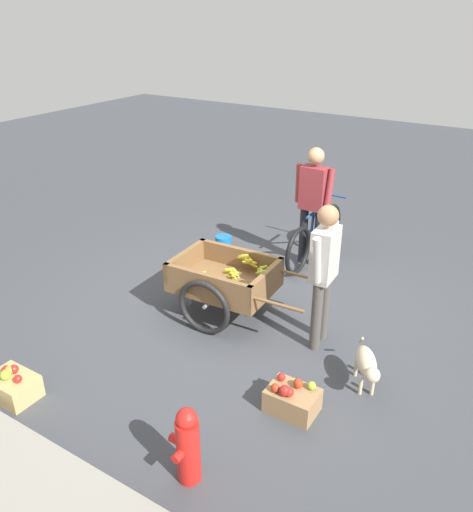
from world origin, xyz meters
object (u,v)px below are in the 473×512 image
bicycle (315,236)px  apple_crate (292,399)px  plastic_bucket (223,244)px  fire_hydrant (188,445)px  vendor_person (324,265)px  dog (367,364)px  mixed_fruit_crate (13,385)px  cyclist_person (313,197)px  fruit_cart (225,281)px

bicycle → apple_crate: 3.09m
plastic_bucket → apple_crate: (-2.30, 2.40, -0.00)m
fire_hydrant → vendor_person: bearing=-92.9°
fire_hydrant → apple_crate: bearing=-107.3°
dog → plastic_bucket: bearing=-32.8°
mixed_fruit_crate → cyclist_person: bearing=-106.2°
apple_crate → mixed_fruit_crate: apple_crate is taller
cyclist_person → dog: (-1.54, 2.10, -0.71)m
mixed_fruit_crate → fire_hydrant: bearing=-176.6°
plastic_bucket → fruit_cart: bearing=124.2°
cyclist_person → mixed_fruit_crate: (1.14, 3.92, -0.85)m
bicycle → dog: bearing=124.3°
bicycle → cyclist_person: size_ratio=1.02×
plastic_bucket → dog: bearing=147.2°
fruit_cart → vendor_person: bearing=-177.2°
fruit_cart → bicycle: 1.89m
bicycle → dog: size_ratio=2.75×
fruit_cart → dog: size_ratio=2.79×
vendor_person → cyclist_person: (0.87, -1.66, 0.06)m
bicycle → dog: bicycle is taller
apple_crate → mixed_fruit_crate: 2.53m
bicycle → fire_hydrant: size_ratio=2.48×
fruit_cart → fire_hydrant: (-1.03, 2.09, -0.10)m
vendor_person → apple_crate: 1.36m
bicycle → vendor_person: bearing=115.6°
dog → mixed_fruit_crate: dog is taller
bicycle → fire_hydrant: bearing=100.9°
vendor_person → mixed_fruit_crate: 3.13m
bicycle → dog: 2.73m
cyclist_person → plastic_bucket: cyclist_person is taller
vendor_person → apple_crate: vendor_person is taller
fruit_cart → plastic_bucket: bearing=-55.8°
vendor_person → fruit_cart: bearing=2.8°
bicycle → mixed_fruit_crate: bearing=74.3°
fruit_cart → vendor_person: vendor_person is taller
fire_hydrant → plastic_bucket: size_ratio=2.63×
mixed_fruit_crate → dog: bearing=-145.9°
dog → fire_hydrant: size_ratio=0.90×
bicycle → mixed_fruit_crate: bicycle is taller
dog → mixed_fruit_crate: bearing=34.1°
mixed_fruit_crate → fruit_cart: bearing=-111.7°
dog → fire_hydrant: bearing=65.5°
fruit_cart → mixed_fruit_crate: fruit_cart is taller
cyclist_person → apple_crate: size_ratio=3.70×
apple_crate → fruit_cart: bearing=-36.8°
apple_crate → fire_hydrant: bearing=72.7°
fruit_cart → fire_hydrant: fruit_cart is taller
bicycle → plastic_bucket: (1.21, 0.48, -0.22)m
fire_hydrant → plastic_bucket: (1.97, -3.47, -0.21)m
vendor_person → apple_crate: size_ratio=3.52×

